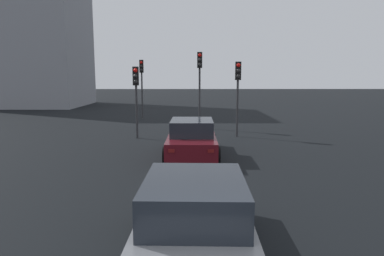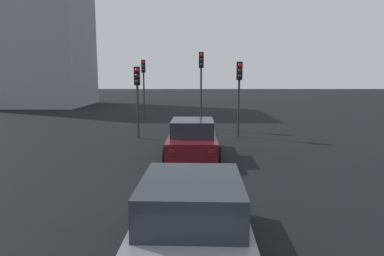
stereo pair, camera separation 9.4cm
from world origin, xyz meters
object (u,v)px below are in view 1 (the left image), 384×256
at_px(car_grey_second, 195,222).
at_px(traffic_light_near_left, 200,74).
at_px(car_maroon_lead, 192,138).
at_px(traffic_light_far_left, 142,77).
at_px(traffic_light_far_right, 136,87).
at_px(traffic_light_near_right, 238,83).

relative_size(car_grey_second, traffic_light_near_left, 1.01).
distance_m(car_maroon_lead, traffic_light_near_left, 7.61).
relative_size(car_maroon_lead, traffic_light_far_left, 1.05).
xyz_separation_m(car_maroon_lead, traffic_light_far_left, (12.00, 3.53, 2.31)).
bearing_deg(traffic_light_near_left, traffic_light_far_right, -45.52).
bearing_deg(car_grey_second, traffic_light_near_left, -0.11).
bearing_deg(car_maroon_lead, traffic_light_near_right, -27.28).
height_order(car_maroon_lead, car_grey_second, car_grey_second).
xyz_separation_m(car_grey_second, traffic_light_far_right, (11.61, 2.70, 1.81)).
height_order(traffic_light_far_left, traffic_light_far_right, traffic_light_far_left).
xyz_separation_m(car_grey_second, traffic_light_near_left, (14.91, -0.48, 2.44)).
bearing_deg(traffic_light_far_right, traffic_light_near_right, 92.54).
xyz_separation_m(traffic_light_near_right, traffic_light_far_right, (-0.44, 5.02, -0.18)).
distance_m(car_maroon_lead, car_grey_second, 7.72).
bearing_deg(car_grey_second, traffic_light_far_right, 14.86).
xyz_separation_m(traffic_light_near_left, traffic_light_near_right, (-2.86, -1.83, -0.45)).
bearing_deg(car_maroon_lead, traffic_light_far_right, 35.71).
relative_size(car_grey_second, traffic_light_far_right, 1.27).
height_order(car_maroon_lead, traffic_light_near_left, traffic_light_near_left).
bearing_deg(traffic_light_far_left, car_grey_second, 7.99).
relative_size(traffic_light_near_left, traffic_light_far_left, 1.05).
bearing_deg(traffic_light_far_right, car_grey_second, 10.63).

